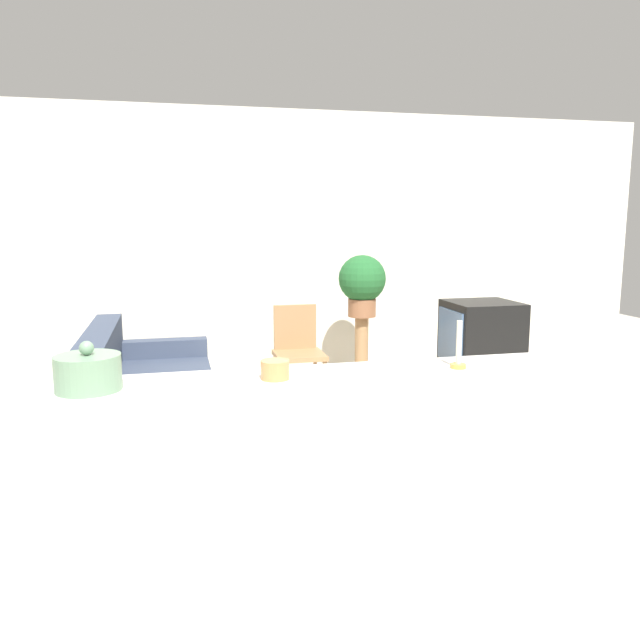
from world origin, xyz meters
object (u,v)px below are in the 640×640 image
(television, at_px, (481,335))
(decorative_bowl, at_px, (88,372))
(wooden_chair, at_px, (298,348))
(potted_plant, at_px, (362,282))
(couch, at_px, (145,407))

(television, distance_m, decorative_bowl, 3.45)
(wooden_chair, relative_size, potted_plant, 1.48)
(couch, bearing_deg, television, 0.22)
(television, height_order, wooden_chair, television)
(couch, distance_m, decorative_bowl, 2.18)
(television, distance_m, potted_plant, 1.28)
(wooden_chair, xyz_separation_m, potted_plant, (0.63, 0.08, 0.58))
(couch, bearing_deg, wooden_chair, 35.77)
(couch, height_order, potted_plant, potted_plant)
(couch, relative_size, wooden_chair, 2.31)
(couch, distance_m, television, 2.68)
(decorative_bowl, bearing_deg, television, 36.68)
(decorative_bowl, bearing_deg, potted_plant, 56.16)
(couch, height_order, decorative_bowl, decorative_bowl)
(television, height_order, potted_plant, potted_plant)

